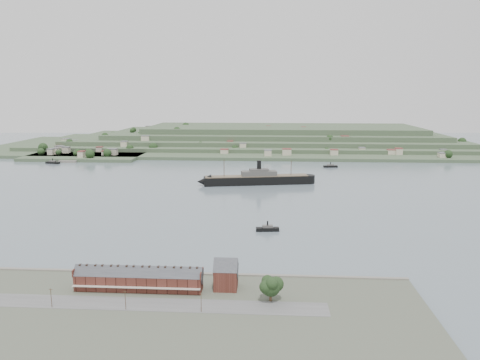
# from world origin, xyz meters

# --- Properties ---
(ground) EXTENTS (1400.00, 1400.00, 0.00)m
(ground) POSITION_xyz_m (0.00, 0.00, 0.00)
(ground) COLOR slate
(ground) RESTS_ON ground
(near_shore) EXTENTS (220.00, 80.00, 2.60)m
(near_shore) POSITION_xyz_m (0.00, -186.75, 1.01)
(near_shore) COLOR #4C5142
(near_shore) RESTS_ON ground
(terrace_row) EXTENTS (55.60, 9.80, 11.07)m
(terrace_row) POSITION_xyz_m (-10.00, -168.02, 6.84)
(terrace_row) COLOR #4E231B
(terrace_row) RESTS_ON ground
(gabled_building) EXTENTS (10.40, 10.18, 14.09)m
(gabled_building) POSITION_xyz_m (27.50, -164.00, 8.19)
(gabled_building) COLOR #4E231B
(gabled_building) RESTS_ON ground
(far_peninsula) EXTENTS (760.00, 309.00, 30.00)m
(far_peninsula) POSITION_xyz_m (27.91, 393.10, 11.88)
(far_peninsula) COLOR #364B32
(far_peninsula) RESTS_ON ground
(steamship) EXTENTS (112.16, 33.27, 27.10)m
(steamship) POSITION_xyz_m (30.84, 79.58, 5.00)
(steamship) COLOR black
(steamship) RESTS_ON ground
(tugboat) EXTENTS (14.83, 5.48, 6.52)m
(tugboat) POSITION_xyz_m (44.91, -71.05, 1.59)
(tugboat) COLOR black
(tugboat) RESTS_ON ground
(ferry_west) EXTENTS (18.45, 8.72, 6.67)m
(ferry_west) POSITION_xyz_m (-219.19, 193.20, 1.61)
(ferry_west) COLOR black
(ferry_west) RESTS_ON ground
(ferry_east) EXTENTS (16.62, 6.45, 6.07)m
(ferry_east) POSITION_xyz_m (115.93, 186.51, 1.46)
(ferry_east) COLOR black
(ferry_east) RESTS_ON ground
(fig_tree) EXTENTS (9.97, 8.64, 11.13)m
(fig_tree) POSITION_xyz_m (47.20, -175.93, 8.79)
(fig_tree) COLOR #493321
(fig_tree) RESTS_ON ground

